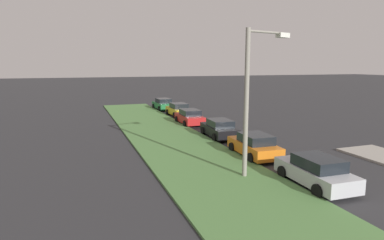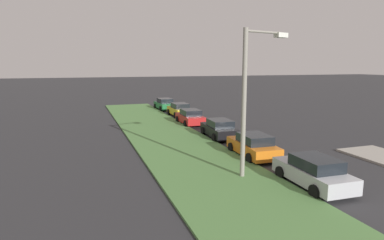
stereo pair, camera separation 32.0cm
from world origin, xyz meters
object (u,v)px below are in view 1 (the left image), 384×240
(parked_car_yellow, at_px, (178,110))
(parked_car_green, at_px, (163,104))
(parked_car_silver, at_px, (316,171))
(parked_car_orange, at_px, (254,145))
(parked_car_black, at_px, (219,129))
(streetlight, at_px, (252,92))
(parked_car_red, at_px, (190,117))

(parked_car_yellow, distance_m, parked_car_green, 5.71)
(parked_car_silver, height_order, parked_car_green, same)
(parked_car_green, bearing_deg, parked_car_orange, 177.75)
(parked_car_black, bearing_deg, streetlight, 168.33)
(parked_car_red, bearing_deg, streetlight, 172.88)
(parked_car_black, bearing_deg, parked_car_green, 3.27)
(parked_car_silver, distance_m, parked_car_yellow, 22.88)
(parked_car_red, height_order, parked_car_green, same)
(parked_car_silver, distance_m, parked_car_orange, 5.45)
(parked_car_silver, bearing_deg, parked_car_orange, 3.33)
(parked_car_black, relative_size, parked_car_green, 1.01)
(parked_car_black, bearing_deg, parked_car_orange, -178.81)
(parked_car_black, xyz_separation_m, parked_car_red, (6.34, 0.28, 0.00))
(parked_car_black, relative_size, parked_car_yellow, 1.02)
(parked_car_black, bearing_deg, parked_car_silver, -177.10)
(parked_car_red, bearing_deg, parked_car_orange, -178.92)
(parked_car_orange, xyz_separation_m, parked_car_green, (23.14, -0.19, 0.00))
(parked_car_orange, relative_size, parked_car_yellow, 1.01)
(parked_car_silver, xyz_separation_m, parked_car_red, (17.53, 0.22, 0.00))
(parked_car_red, bearing_deg, parked_car_silver, -178.57)
(parked_car_orange, xyz_separation_m, parked_car_yellow, (17.43, -0.47, 0.00))
(parked_car_red, relative_size, parked_car_green, 0.99)
(parked_car_red, height_order, parked_car_yellow, same)
(parked_car_orange, bearing_deg, streetlight, 148.69)
(streetlight, bearing_deg, parked_car_green, -5.14)
(parked_car_silver, height_order, parked_car_yellow, same)
(parked_car_silver, height_order, streetlight, streetlight)
(parked_car_red, relative_size, streetlight, 0.58)
(parked_car_yellow, bearing_deg, parked_car_orange, 177.90)
(parked_car_orange, bearing_deg, parked_car_red, 3.03)
(parked_car_red, relative_size, parked_car_yellow, 1.00)
(parked_car_black, xyz_separation_m, parked_car_green, (17.40, 0.02, 0.00))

